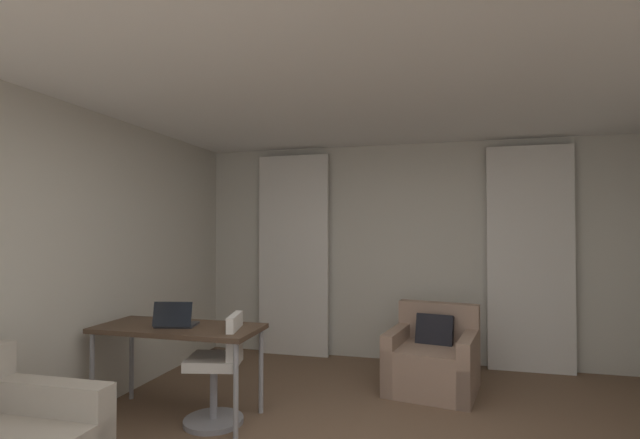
{
  "coord_description": "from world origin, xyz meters",
  "views": [
    {
      "loc": [
        0.42,
        -2.63,
        1.57
      ],
      "look_at": [
        -0.6,
        1.24,
        1.66
      ],
      "focal_mm": 25.88,
      "sensor_mm": 36.0,
      "label": 1
    }
  ],
  "objects": [
    {
      "name": "curtain_right_panel",
      "position": [
        1.38,
        2.9,
        1.25
      ],
      "size": [
        0.9,
        0.06,
        2.5
      ],
      "color": "silver",
      "rests_on": "ground"
    },
    {
      "name": "desk_chair",
      "position": [
        -1.33,
        0.8,
        0.39
      ],
      "size": [
        0.48,
        0.48,
        0.88
      ],
      "color": "gray",
      "rests_on": "ground"
    },
    {
      "name": "wall_left",
      "position": [
        -2.53,
        0.0,
        1.3
      ],
      "size": [
        0.06,
        6.12,
        2.6
      ],
      "color": "beige",
      "rests_on": "ground"
    },
    {
      "name": "ceiling",
      "position": [
        0.0,
        0.0,
        2.63
      ],
      "size": [
        5.12,
        6.12,
        0.06
      ],
      "primitive_type": "cube",
      "color": "white",
      "rests_on": "wall_left"
    },
    {
      "name": "laptop",
      "position": [
        -1.73,
        0.8,
        0.8
      ],
      "size": [
        0.36,
        0.31,
        0.22
      ],
      "color": "#2D2D33",
      "rests_on": "desk"
    },
    {
      "name": "wall_window",
      "position": [
        0.0,
        3.03,
        1.3
      ],
      "size": [
        5.12,
        0.06,
        2.6
      ],
      "color": "beige",
      "rests_on": "ground"
    },
    {
      "name": "curtain_left_panel",
      "position": [
        -1.38,
        2.9,
        1.25
      ],
      "size": [
        0.9,
        0.06,
        2.5
      ],
      "color": "silver",
      "rests_on": "ground"
    },
    {
      "name": "desk",
      "position": [
        -1.72,
        0.84,
        0.69
      ],
      "size": [
        1.39,
        0.6,
        0.76
      ],
      "color": "#4C3828",
      "rests_on": "ground"
    },
    {
      "name": "armchair",
      "position": [
        0.34,
        2.03,
        0.28
      ],
      "size": [
        0.94,
        0.93,
        0.81
      ],
      "color": "#997A66",
      "rests_on": "ground"
    }
  ]
}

